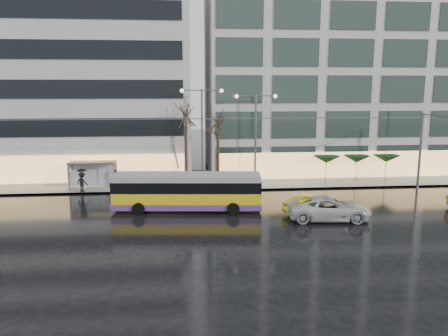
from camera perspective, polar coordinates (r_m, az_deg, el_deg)
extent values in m
plane|color=black|center=(30.90, -5.66, -7.07)|extent=(140.00, 140.00, 0.00)
cube|color=gray|center=(44.47, -2.99, -1.51)|extent=(80.00, 10.00, 0.15)
cube|color=slate|center=(39.64, -2.70, -2.99)|extent=(80.00, 0.10, 0.15)
cube|color=#B2AFAA|center=(51.18, -24.40, 11.63)|extent=(34.00, 14.00, 22.00)
cube|color=#B2AFAA|center=(52.06, 16.24, 13.75)|extent=(32.00, 14.00, 25.00)
cube|color=gold|center=(33.46, -4.84, -3.96)|extent=(11.22, 3.33, 1.38)
cube|color=#56327D|center=(33.58, -4.83, -4.72)|extent=(11.26, 3.37, 0.46)
cube|color=black|center=(33.23, -4.86, -2.27)|extent=(11.24, 3.35, 0.83)
cube|color=gray|center=(33.09, -4.88, -1.18)|extent=(11.22, 3.33, 0.46)
cube|color=black|center=(33.24, 4.73, -2.51)|extent=(0.25, 2.11, 1.20)
cube|color=black|center=(34.19, -14.19, -2.43)|extent=(0.25, 2.11, 1.20)
cylinder|color=black|center=(34.59, 1.14, -4.32)|extent=(0.95, 0.41, 0.92)
cylinder|color=black|center=(32.37, 1.22, -5.35)|extent=(0.95, 0.41, 0.92)
cylinder|color=black|center=(35.16, -10.37, -4.24)|extent=(0.95, 0.41, 0.92)
cylinder|color=black|center=(32.98, -11.09, -5.25)|extent=(0.95, 0.41, 0.92)
cylinder|color=#595B60|center=(33.80, -6.35, 1.34)|extent=(0.38, 3.42, 2.42)
cylinder|color=#595B60|center=(34.25, -6.26, 1.46)|extent=(0.38, 3.42, 2.42)
cylinder|color=#595B60|center=(44.11, 24.24, 2.00)|extent=(0.24, 0.24, 7.00)
cube|color=#595B60|center=(41.65, 26.27, 6.11)|extent=(0.10, 5.00, 0.10)
cylinder|color=#595B60|center=(35.32, -4.18, 6.40)|extent=(42.00, 0.04, 0.04)
cylinder|color=#595B60|center=(35.82, -4.20, 6.46)|extent=(42.00, 0.04, 0.04)
cube|color=#595B60|center=(41.37, -16.80, 0.71)|extent=(4.20, 1.60, 0.12)
cube|color=silver|center=(42.26, -16.53, -0.80)|extent=(4.00, 0.05, 2.20)
cube|color=white|center=(42.05, -19.45, -1.02)|extent=(0.10, 1.40, 2.20)
cylinder|color=#595B60|center=(41.37, -19.61, -1.21)|extent=(0.10, 0.10, 2.40)
cylinder|color=#595B60|center=(42.70, -19.16, -0.84)|extent=(0.10, 0.10, 2.40)
cylinder|color=#595B60|center=(40.56, -14.13, -1.14)|extent=(0.10, 0.10, 2.40)
cylinder|color=#595B60|center=(41.91, -13.85, -0.76)|extent=(0.10, 0.10, 2.40)
cylinder|color=#595B60|center=(40.57, -2.87, 3.89)|extent=(0.18, 0.18, 9.00)
cylinder|color=#595B60|center=(40.28, -4.23, 10.10)|extent=(1.80, 0.10, 0.10)
cylinder|color=#595B60|center=(40.36, -1.63, 10.12)|extent=(1.80, 0.10, 0.10)
sphere|color=#FFF2CC|center=(40.28, -5.53, 10.01)|extent=(0.36, 0.36, 0.36)
sphere|color=#FFF2CC|center=(40.43, -0.34, 10.06)|extent=(0.36, 0.36, 0.36)
cylinder|color=#595B60|center=(41.11, 4.13, 3.61)|extent=(0.18, 0.18, 8.50)
cylinder|color=#595B60|center=(40.69, 2.94, 9.41)|extent=(1.80, 0.10, 0.10)
cylinder|color=#595B60|center=(40.99, 5.46, 9.38)|extent=(1.80, 0.10, 0.10)
sphere|color=#FFF2CC|center=(40.58, 1.66, 9.35)|extent=(0.36, 0.36, 0.36)
sphere|color=#FFF2CC|center=(41.17, 6.71, 9.30)|extent=(0.36, 0.36, 0.36)
cylinder|color=black|center=(40.96, -4.96, 1.52)|extent=(0.28, 0.28, 5.60)
cylinder|color=black|center=(41.34, -0.79, 1.15)|extent=(0.28, 0.28, 4.90)
cylinder|color=#595B60|center=(43.47, 13.17, -0.47)|extent=(0.06, 0.06, 2.20)
cone|color=#0E3414|center=(43.27, 13.24, 1.09)|extent=(2.50, 2.50, 0.70)
cylinder|color=#595B60|center=(44.51, 16.84, -0.40)|extent=(0.06, 0.06, 2.20)
cone|color=#0E3414|center=(44.31, 16.92, 1.13)|extent=(2.50, 2.50, 0.70)
cylinder|color=#595B60|center=(45.72, 20.32, -0.32)|extent=(0.06, 0.06, 2.20)
cone|color=#0E3414|center=(45.52, 20.42, 1.16)|extent=(2.50, 2.50, 0.70)
imported|color=yellow|center=(33.16, 11.39, -4.74)|extent=(4.53, 2.78, 1.41)
imported|color=silver|center=(32.03, 13.49, -5.15)|extent=(6.10, 3.19, 1.64)
imported|color=black|center=(41.33, -14.03, -1.39)|extent=(0.71, 0.54, 1.74)
imported|color=#FF54C3|center=(41.16, -14.08, -0.19)|extent=(1.14, 1.15, 0.88)
imported|color=black|center=(42.44, -14.68, -0.98)|extent=(0.99, 0.80, 1.94)
imported|color=black|center=(40.76, -18.04, -1.74)|extent=(1.31, 1.11, 1.76)
imported|color=black|center=(40.59, -18.11, -0.55)|extent=(1.11, 1.11, 0.72)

